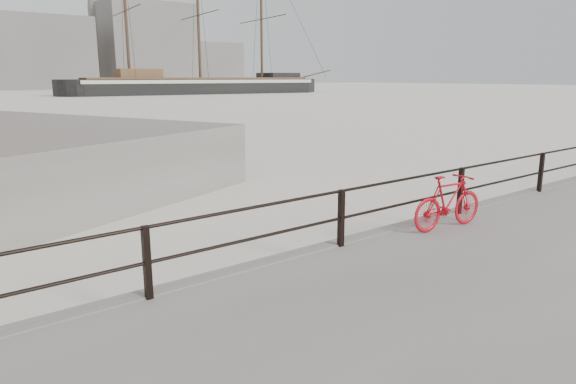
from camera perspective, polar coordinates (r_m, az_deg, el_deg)
ground at (r=11.79m, az=17.70°, el=-3.79°), size 400.00×400.00×0.00m
guardrail at (r=11.50m, az=18.60°, el=0.12°), size 28.00×0.10×1.00m
bicycle at (r=10.30m, az=17.38°, el=-1.04°), size 1.78×0.47×1.06m
barque_black at (r=100.04m, az=-9.64°, el=10.70°), size 59.53×26.06×32.76m
industrial_west at (r=149.31m, az=-27.48°, el=13.56°), size 32.00×18.00×18.00m
industrial_mid at (r=164.66m, az=-15.53°, el=15.34°), size 26.00×20.00×24.00m
industrial_east at (r=179.11m, az=-9.09°, el=13.78°), size 20.00×16.00×14.00m
smokestack at (r=165.59m, az=-20.82°, el=18.45°), size 2.80×2.80×44.00m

